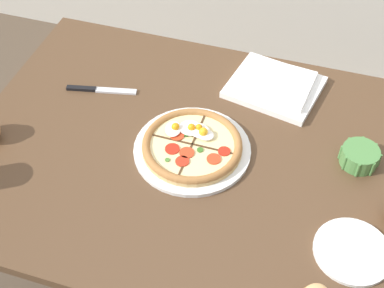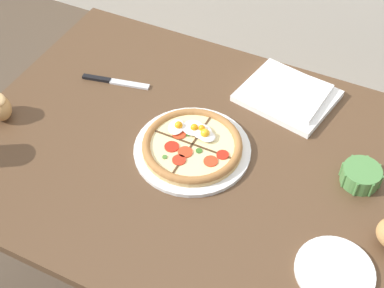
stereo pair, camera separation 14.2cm
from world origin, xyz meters
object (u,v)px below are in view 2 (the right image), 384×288
(napkin_folded, at_px, (288,94))
(side_saucer, at_px, (335,271))
(pizza, at_px, (192,146))
(dining_table, at_px, (204,177))
(knife_main, at_px, (115,82))
(ramekin_bowl, at_px, (361,175))

(napkin_folded, height_order, side_saucer, napkin_folded)
(pizza, height_order, side_saucer, pizza)
(dining_table, distance_m, knife_main, 0.41)
(ramekin_bowl, height_order, knife_main, ramekin_bowl)
(napkin_folded, bearing_deg, pizza, -117.50)
(dining_table, height_order, pizza, pizza)
(ramekin_bowl, xyz_separation_m, napkin_folded, (-0.27, 0.22, -0.01))
(ramekin_bowl, bearing_deg, napkin_folded, 140.99)
(napkin_folded, relative_size, side_saucer, 1.65)
(napkin_folded, bearing_deg, knife_main, -162.01)
(pizza, relative_size, knife_main, 1.50)
(dining_table, xyz_separation_m, napkin_folded, (0.12, 0.31, 0.11))
(knife_main, bearing_deg, pizza, -36.27)
(dining_table, bearing_deg, pizza, -179.78)
(napkin_folded, distance_m, knife_main, 0.52)
(dining_table, bearing_deg, knife_main, 158.14)
(knife_main, bearing_deg, ramekin_bowl, -16.45)
(pizza, distance_m, napkin_folded, 0.35)
(napkin_folded, relative_size, knife_main, 1.40)
(pizza, distance_m, side_saucer, 0.48)
(ramekin_bowl, bearing_deg, side_saucer, -87.00)
(pizza, relative_size, ramekin_bowl, 2.98)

